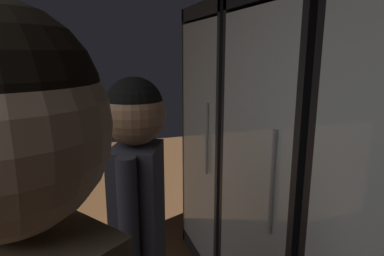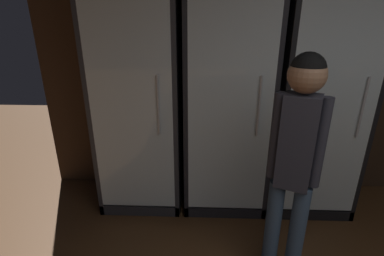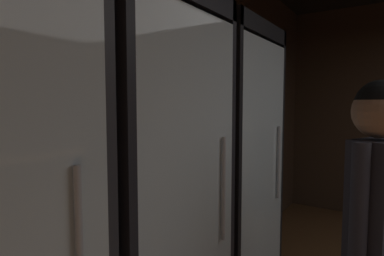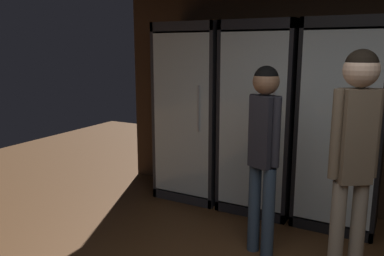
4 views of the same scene
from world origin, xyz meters
TOP-DOWN VIEW (x-y plane):
  - cooler_far_left at (-1.93, 2.73)m, footprint 0.77×0.63m
  - cooler_left at (-1.12, 2.73)m, footprint 0.77×0.63m
  - shopper_near at (-0.77, 1.74)m, footprint 0.30×0.23m

SIDE VIEW (x-z plane):
  - cooler_far_left at x=-1.93m, z-range -0.02..2.01m
  - cooler_left at x=-1.12m, z-range -0.02..2.01m
  - shopper_near at x=-0.77m, z-range 0.19..1.81m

